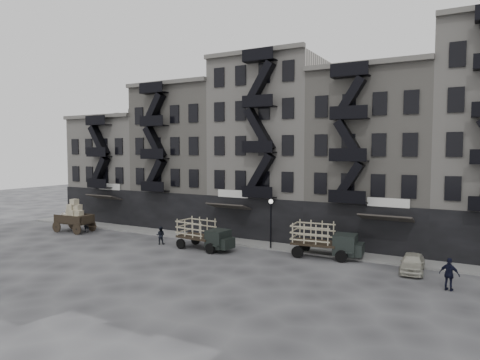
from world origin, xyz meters
The scene contains 15 objects.
ground centered at (0.00, 0.00, 0.00)m, with size 140.00×140.00×0.00m, color #38383A.
sidewalk centered at (0.00, 3.75, 0.07)m, with size 55.00×2.50×0.15m, color slate.
building_west centered at (-20.00, 9.83, 6.00)m, with size 10.00×11.35×13.20m.
building_midwest centered at (-10.00, 9.83, 7.50)m, with size 10.00×11.35×16.20m.
building_center centered at (0.00, 9.82, 8.50)m, with size 10.00×11.35×18.20m.
building_mideast centered at (10.00, 9.83, 7.50)m, with size 10.00×11.35×16.20m.
lamp_post centered at (3.00, 2.60, 2.78)m, with size 0.36×0.36×4.28m.
horse centered at (-22.74, 2.60, 0.83)m, with size 0.90×1.97×1.67m, color silver.
wagon centered at (-18.11, 0.01, 1.91)m, with size 4.04×2.32×3.34m.
stake_truck_west centered at (-1.98, -0.01, 1.45)m, with size 5.22×2.50×2.54m.
stake_truck_east centered at (7.77, 2.34, 1.55)m, with size 5.57×2.64×2.72m.
car_east centered at (14.32, 1.37, 0.65)m, with size 1.53×3.80×1.29m, color #B0AE9E.
pedestrian_west centered at (-16.93, 0.63, 0.80)m, with size 0.59×0.38×1.61m, color black.
pedestrian_mid centered at (-6.50, -0.23, 0.80)m, with size 0.78×0.61×1.60m, color black.
policeman centered at (16.76, -1.73, 0.99)m, with size 1.16×0.48×1.97m, color black.
Camera 1 is at (18.01, -29.67, 8.38)m, focal length 32.00 mm.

